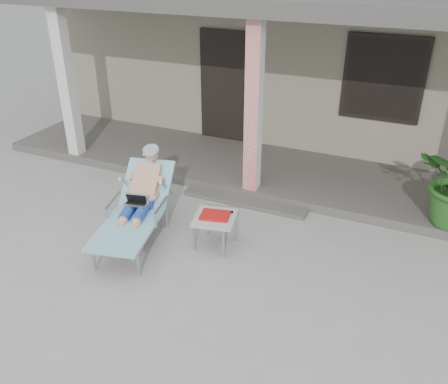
% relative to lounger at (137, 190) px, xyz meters
% --- Properties ---
extents(ground, '(60.00, 60.00, 0.00)m').
position_rel_lounger_xyz_m(ground, '(0.98, -0.41, -0.72)').
color(ground, '#9E9E99').
rests_on(ground, ground).
extents(house, '(10.40, 5.40, 3.30)m').
position_rel_lounger_xyz_m(house, '(0.98, 6.09, 0.94)').
color(house, gray).
rests_on(house, ground).
extents(porch_deck, '(10.00, 2.00, 0.15)m').
position_rel_lounger_xyz_m(porch_deck, '(0.98, 2.59, -0.65)').
color(porch_deck, '#605B56').
rests_on(porch_deck, ground).
extents(porch_overhang, '(10.00, 2.30, 2.85)m').
position_rel_lounger_xyz_m(porch_overhang, '(0.98, 2.54, 2.06)').
color(porch_overhang, silver).
rests_on(porch_overhang, porch_deck).
extents(porch_step, '(2.00, 0.30, 0.07)m').
position_rel_lounger_xyz_m(porch_step, '(0.98, 1.44, -0.69)').
color(porch_step, '#605B56').
rests_on(porch_step, ground).
extents(lounger, '(1.04, 1.87, 1.18)m').
position_rel_lounger_xyz_m(lounger, '(0.00, 0.00, 0.00)').
color(lounger, '#B7B7BC').
rests_on(lounger, ground).
extents(side_table, '(0.64, 0.64, 0.48)m').
position_rel_lounger_xyz_m(side_table, '(1.06, 0.20, -0.32)').
color(side_table, '#B5B5B0').
rests_on(side_table, ground).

